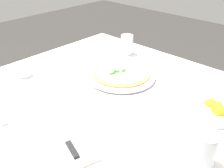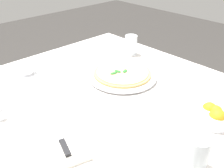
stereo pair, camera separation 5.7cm
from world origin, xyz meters
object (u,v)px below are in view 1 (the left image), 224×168
Objects in this scene: water_glass_near_left at (127,46)px; water_glass_back_corner at (203,151)px; napkin_folded at (67,143)px; dinner_knife at (67,140)px; coffee_cup_center_back at (24,71)px; citrus_bowl at (215,111)px; pizza at (121,73)px; pizza_plate at (121,75)px; pepper_shaker at (2,118)px.

water_glass_back_corner is at bearing 145.50° from water_glass_near_left.
dinner_knife reaches higher than napkin_folded.
coffee_cup_center_back is 1.19× the size of water_glass_near_left.
coffee_cup_center_back is 1.16× the size of water_glass_back_corner.
dinner_knife is at bearing 59.02° from citrus_bowl.
water_glass_back_corner reaches higher than water_glass_near_left.
pizza is 1.45× the size of dinner_knife.
pizza_plate is 0.51m from napkin_folded.
citrus_bowl reaches higher than pepper_shaker.
napkin_folded is 0.28m from pepper_shaker.
water_glass_back_corner reaches higher than pizza.
pepper_shaker reaches higher than napkin_folded.
water_glass_back_corner is at bearing -130.62° from napkin_folded.
citrus_bowl is at bearing -74.50° from water_glass_back_corner.
napkin_folded is at bearing -161.32° from pepper_shaker.
coffee_cup_center_back is 0.59m from water_glass_near_left.
water_glass_near_left reaches higher than citrus_bowl.
napkin_folded is 1.29× the size of dinner_knife.
pepper_shaker reaches higher than pizza.
pizza is 1.85× the size of citrus_bowl.
water_glass_near_left is at bearing -54.99° from pizza.
napkin_folded is 1.65× the size of citrus_bowl.
citrus_bowl reaches higher than pizza.
water_glass_back_corner is 0.25m from citrus_bowl.
water_glass_back_corner is (-0.70, 0.48, -0.00)m from water_glass_near_left.
citrus_bowl is (-0.81, -0.32, -0.00)m from coffee_cup_center_back.
water_glass_back_corner is 0.46× the size of napkin_folded.
coffee_cup_center_back reaches higher than pizza.
napkin_folded is 0.55m from citrus_bowl.
pizza_plate is 2.22× the size of citrus_bowl.
napkin_folded is 4.40× the size of pepper_shaker.
pizza_plate is at bearing -52.70° from napkin_folded.
dinner_knife is (0.35, 0.23, -0.03)m from water_glass_back_corner.
napkin_folded is at bearing 111.28° from pizza.
pizza is at bearing -24.39° from water_glass_back_corner.
citrus_bowl is at bearing -134.04° from pepper_shaker.
pizza_plate is 0.59m from water_glass_back_corner.
pepper_shaker is at bearing 34.73° from napkin_folded.
dinner_knife is at bearing 111.01° from pizza_plate.
napkin_folded reaches higher than pizza_plate.
napkin_folded is at bearing 59.31° from citrus_bowl.
pizza_plate is 2.92× the size of water_glass_back_corner.
dinner_knife is at bearing 33.04° from water_glass_back_corner.
pepper_shaker is (0.61, 0.32, -0.02)m from water_glass_back_corner.
water_glass_near_left reaches higher than napkin_folded.
dinner_knife is (-0.53, 0.15, -0.00)m from coffee_cup_center_back.
coffee_cup_center_back is at bearing -0.06° from napkin_folded.
pizza is 0.47m from citrus_bowl.
coffee_cup_center_back is 0.56m from napkin_folded.
dinner_knife is 1.28× the size of citrus_bowl.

